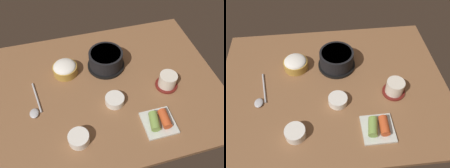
# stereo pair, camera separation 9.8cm
# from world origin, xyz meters

# --- Properties ---
(dining_table) EXTENTS (1.00, 0.76, 0.02)m
(dining_table) POSITION_xyz_m (0.00, 0.00, 0.01)
(dining_table) COLOR brown
(dining_table) RESTS_ON ground
(stone_pot) EXTENTS (0.17, 0.17, 0.08)m
(stone_pot) POSITION_xyz_m (0.03, 0.12, 0.06)
(stone_pot) COLOR black
(stone_pot) RESTS_ON dining_table
(rice_bowl) EXTENTS (0.11, 0.11, 0.06)m
(rice_bowl) POSITION_xyz_m (-0.16, 0.12, 0.05)
(rice_bowl) COLOR #B78C38
(rice_bowl) RESTS_ON dining_table
(tea_cup_with_saucer) EXTENTS (0.10, 0.10, 0.07)m
(tea_cup_with_saucer) POSITION_xyz_m (0.25, -0.07, 0.05)
(tea_cup_with_saucer) COLOR maroon
(tea_cup_with_saucer) RESTS_ON dining_table
(banchan_cup_center) EXTENTS (0.08, 0.08, 0.03)m
(banchan_cup_center) POSITION_xyz_m (0.01, -0.09, 0.04)
(banchan_cup_center) COLOR white
(banchan_cup_center) RESTS_ON dining_table
(kimchi_plate) EXTENTS (0.12, 0.12, 0.04)m
(kimchi_plate) POSITION_xyz_m (0.15, -0.24, 0.04)
(kimchi_plate) COLOR silver
(kimchi_plate) RESTS_ON dining_table
(side_bowl_near) EXTENTS (0.08, 0.08, 0.04)m
(side_bowl_near) POSITION_xyz_m (-0.16, -0.23, 0.04)
(side_bowl_near) COLOR white
(side_bowl_near) RESTS_ON dining_table
(spoon) EXTENTS (0.05, 0.19, 0.01)m
(spoon) POSITION_xyz_m (-0.31, -0.04, 0.03)
(spoon) COLOR #B7B7BC
(spoon) RESTS_ON dining_table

